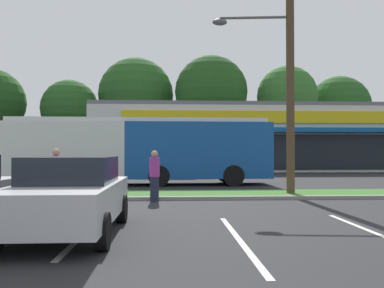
{
  "coord_description": "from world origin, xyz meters",
  "views": [
    {
      "loc": [
        -1.17,
        -0.94,
        1.66
      ],
      "look_at": [
        -0.15,
        18.1,
        2.0
      ],
      "focal_mm": 37.81,
      "sensor_mm": 36.0,
      "label": 1
    }
  ],
  "objects_px": {
    "utility_pole": "(286,62)",
    "pedestrian_by_pole": "(154,176)",
    "car_3": "(42,166)",
    "pedestrian_near_bench": "(56,177)",
    "car_2": "(175,165)",
    "city_bus": "(140,149)",
    "car_1": "(69,195)"
  },
  "relations": [
    {
      "from": "car_2",
      "to": "car_3",
      "type": "bearing_deg",
      "value": 2.25
    },
    {
      "from": "city_bus",
      "to": "pedestrian_by_pole",
      "type": "distance_m",
      "value": 6.78
    },
    {
      "from": "utility_pole",
      "to": "pedestrian_near_bench",
      "type": "distance_m",
      "value": 9.03
    },
    {
      "from": "utility_pole",
      "to": "pedestrian_by_pole",
      "type": "xyz_separation_m",
      "value": [
        -4.8,
        -1.27,
        -4.11
      ]
    },
    {
      "from": "utility_pole",
      "to": "pedestrian_by_pole",
      "type": "bearing_deg",
      "value": -165.16
    },
    {
      "from": "car_2",
      "to": "pedestrian_near_bench",
      "type": "relative_size",
      "value": 2.6
    },
    {
      "from": "city_bus",
      "to": "pedestrian_by_pole",
      "type": "height_order",
      "value": "city_bus"
    },
    {
      "from": "utility_pole",
      "to": "car_2",
      "type": "xyz_separation_m",
      "value": [
        -4.0,
        10.88,
        -4.19
      ]
    },
    {
      "from": "car_3",
      "to": "car_1",
      "type": "bearing_deg",
      "value": -71.03
    },
    {
      "from": "car_3",
      "to": "pedestrian_near_bench",
      "type": "height_order",
      "value": "pedestrian_near_bench"
    },
    {
      "from": "pedestrian_by_pole",
      "to": "car_2",
      "type": "bearing_deg",
      "value": -26.52
    },
    {
      "from": "car_1",
      "to": "pedestrian_by_pole",
      "type": "xyz_separation_m",
      "value": [
        1.5,
        5.2,
        0.06
      ]
    },
    {
      "from": "car_2",
      "to": "car_3",
      "type": "distance_m",
      "value": 8.16
    },
    {
      "from": "city_bus",
      "to": "pedestrian_near_bench",
      "type": "relative_size",
      "value": 7.39
    },
    {
      "from": "car_2",
      "to": "pedestrian_by_pole",
      "type": "distance_m",
      "value": 12.18
    },
    {
      "from": "car_1",
      "to": "utility_pole",
      "type": "bearing_deg",
      "value": 135.77
    },
    {
      "from": "car_1",
      "to": "car_3",
      "type": "distance_m",
      "value": 18.01
    },
    {
      "from": "pedestrian_near_bench",
      "to": "car_2",
      "type": "bearing_deg",
      "value": -95.82
    },
    {
      "from": "car_2",
      "to": "pedestrian_by_pole",
      "type": "xyz_separation_m",
      "value": [
        -0.8,
        -12.15,
        0.08
      ]
    },
    {
      "from": "utility_pole",
      "to": "pedestrian_near_bench",
      "type": "xyz_separation_m",
      "value": [
        -7.75,
        -2.21,
        -4.07
      ]
    },
    {
      "from": "car_2",
      "to": "pedestrian_by_pole",
      "type": "relative_size",
      "value": 2.69
    },
    {
      "from": "car_2",
      "to": "car_3",
      "type": "xyz_separation_m",
      "value": [
        -8.16,
        -0.32,
        0.01
      ]
    },
    {
      "from": "car_1",
      "to": "car_2",
      "type": "distance_m",
      "value": 17.5
    },
    {
      "from": "car_1",
      "to": "car_3",
      "type": "height_order",
      "value": "car_1"
    },
    {
      "from": "car_3",
      "to": "pedestrian_by_pole",
      "type": "xyz_separation_m",
      "value": [
        7.36,
        -11.83,
        0.07
      ]
    },
    {
      "from": "pedestrian_near_bench",
      "to": "car_1",
      "type": "bearing_deg",
      "value": 118.85
    },
    {
      "from": "city_bus",
      "to": "car_1",
      "type": "relative_size",
      "value": 2.98
    },
    {
      "from": "car_1",
      "to": "city_bus",
      "type": "bearing_deg",
      "value": 177.51
    },
    {
      "from": "city_bus",
      "to": "car_1",
      "type": "height_order",
      "value": "city_bus"
    },
    {
      "from": "utility_pole",
      "to": "pedestrian_near_bench",
      "type": "height_order",
      "value": "utility_pole"
    },
    {
      "from": "car_3",
      "to": "pedestrian_near_bench",
      "type": "bearing_deg",
      "value": -70.93
    },
    {
      "from": "car_1",
      "to": "car_3",
      "type": "relative_size",
      "value": 1.0
    }
  ]
}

